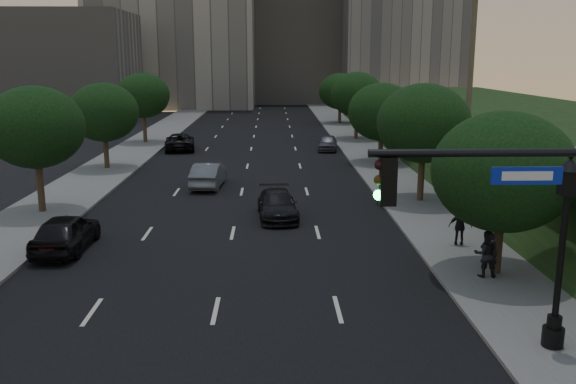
{
  "coord_description": "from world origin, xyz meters",
  "views": [
    {
      "loc": [
        1.87,
        -13.6,
        8.09
      ],
      "look_at": [
        2.41,
        6.69,
        3.6
      ],
      "focal_mm": 38.0,
      "sensor_mm": 36.0,
      "label": 1
    }
  ],
  "objects_px": {
    "sedan_mid_left": "(209,175)",
    "sedan_near_right": "(277,205)",
    "pedestrian_a": "(489,254)",
    "sedan_far_right": "(328,143)",
    "pedestrian_c": "(460,226)",
    "sedan_near_left": "(66,232)",
    "street_lamp": "(560,262)",
    "sedan_far_left": "(180,142)",
    "pedestrian_b": "(486,254)"
  },
  "relations": [
    {
      "from": "sedan_mid_left",
      "to": "sedan_near_right",
      "type": "bearing_deg",
      "value": 123.31
    },
    {
      "from": "pedestrian_a",
      "to": "sedan_far_right",
      "type": "bearing_deg",
      "value": -66.57
    },
    {
      "from": "sedan_far_right",
      "to": "pedestrian_c",
      "type": "xyz_separation_m",
      "value": [
        3.13,
        -28.49,
        0.29
      ]
    },
    {
      "from": "sedan_near_right",
      "to": "sedan_far_right",
      "type": "height_order",
      "value": "same"
    },
    {
      "from": "sedan_near_left",
      "to": "sedan_mid_left",
      "type": "bearing_deg",
      "value": -109.76
    },
    {
      "from": "sedan_near_left",
      "to": "sedan_mid_left",
      "type": "height_order",
      "value": "sedan_near_left"
    },
    {
      "from": "street_lamp",
      "to": "pedestrian_a",
      "type": "height_order",
      "value": "street_lamp"
    },
    {
      "from": "sedan_far_left",
      "to": "pedestrian_c",
      "type": "bearing_deg",
      "value": 111.7
    },
    {
      "from": "sedan_mid_left",
      "to": "sedan_near_right",
      "type": "relative_size",
      "value": 1.02
    },
    {
      "from": "sedan_near_left",
      "to": "sedan_far_left",
      "type": "xyz_separation_m",
      "value": [
        0.59,
        28.98,
        -0.05
      ]
    },
    {
      "from": "street_lamp",
      "to": "sedan_far_left",
      "type": "distance_m",
      "value": 41.82
    },
    {
      "from": "sedan_far_left",
      "to": "pedestrian_a",
      "type": "distance_m",
      "value": 36.75
    },
    {
      "from": "sedan_far_left",
      "to": "sedan_far_right",
      "type": "height_order",
      "value": "sedan_far_left"
    },
    {
      "from": "sedan_near_right",
      "to": "street_lamp",
      "type": "bearing_deg",
      "value": -66.81
    },
    {
      "from": "sedan_mid_left",
      "to": "pedestrian_b",
      "type": "xyz_separation_m",
      "value": [
        11.89,
        -16.99,
        0.24
      ]
    },
    {
      "from": "sedan_near_left",
      "to": "sedan_far_right",
      "type": "relative_size",
      "value": 1.18
    },
    {
      "from": "sedan_mid_left",
      "to": "pedestrian_c",
      "type": "bearing_deg",
      "value": 137.14
    },
    {
      "from": "street_lamp",
      "to": "sedan_far_left",
      "type": "relative_size",
      "value": 1.03
    },
    {
      "from": "sedan_far_right",
      "to": "sedan_near_right",
      "type": "bearing_deg",
      "value": -94.43
    },
    {
      "from": "pedestrian_a",
      "to": "pedestrian_b",
      "type": "bearing_deg",
      "value": 15.3
    },
    {
      "from": "street_lamp",
      "to": "sedan_near_left",
      "type": "distance_m",
      "value": 19.32
    },
    {
      "from": "sedan_far_right",
      "to": "sedan_mid_left",
      "type": "bearing_deg",
      "value": -113.27
    },
    {
      "from": "sedan_near_left",
      "to": "pedestrian_a",
      "type": "bearing_deg",
      "value": 166.95
    },
    {
      "from": "pedestrian_b",
      "to": "sedan_near_right",
      "type": "bearing_deg",
      "value": -45.45
    },
    {
      "from": "street_lamp",
      "to": "sedan_far_left",
      "type": "height_order",
      "value": "street_lamp"
    },
    {
      "from": "street_lamp",
      "to": "sedan_near_right",
      "type": "distance_m",
      "value": 16.75
    },
    {
      "from": "sedan_far_right",
      "to": "pedestrian_b",
      "type": "relative_size",
      "value": 2.3
    },
    {
      "from": "pedestrian_b",
      "to": "pedestrian_c",
      "type": "height_order",
      "value": "pedestrian_b"
    },
    {
      "from": "sedan_far_left",
      "to": "sedan_far_right",
      "type": "relative_size",
      "value": 1.35
    },
    {
      "from": "sedan_near_left",
      "to": "pedestrian_c",
      "type": "distance_m",
      "value": 16.91
    },
    {
      "from": "pedestrian_a",
      "to": "pedestrian_b",
      "type": "xyz_separation_m",
      "value": [
        -0.11,
        0.01,
        0.03
      ]
    },
    {
      "from": "pedestrian_b",
      "to": "pedestrian_c",
      "type": "relative_size",
      "value": 1.06
    },
    {
      "from": "sedan_far_right",
      "to": "pedestrian_a",
      "type": "distance_m",
      "value": 32.53
    },
    {
      "from": "sedan_near_right",
      "to": "pedestrian_c",
      "type": "distance_m",
      "value": 9.48
    },
    {
      "from": "sedan_near_left",
      "to": "sedan_mid_left",
      "type": "xyz_separation_m",
      "value": [
        4.77,
        12.98,
        -0.02
      ]
    },
    {
      "from": "sedan_near_left",
      "to": "sedan_far_left",
      "type": "bearing_deg",
      "value": -90.75
    },
    {
      "from": "pedestrian_c",
      "to": "sedan_far_right",
      "type": "bearing_deg",
      "value": -68.95
    },
    {
      "from": "sedan_far_right",
      "to": "pedestrian_b",
      "type": "height_order",
      "value": "pedestrian_b"
    },
    {
      "from": "sedan_mid_left",
      "to": "pedestrian_a",
      "type": "relative_size",
      "value": 2.83
    },
    {
      "from": "street_lamp",
      "to": "sedan_near_right",
      "type": "height_order",
      "value": "street_lamp"
    },
    {
      "from": "sedan_near_left",
      "to": "sedan_near_right",
      "type": "height_order",
      "value": "sedan_near_left"
    },
    {
      "from": "sedan_near_left",
      "to": "sedan_mid_left",
      "type": "relative_size",
      "value": 0.99
    },
    {
      "from": "street_lamp",
      "to": "pedestrian_a",
      "type": "distance_m",
      "value": 5.8
    },
    {
      "from": "sedan_far_right",
      "to": "pedestrian_b",
      "type": "xyz_separation_m",
      "value": [
        2.88,
        -32.38,
        0.34
      ]
    },
    {
      "from": "pedestrian_b",
      "to": "street_lamp",
      "type": "bearing_deg",
      "value": 95.3
    },
    {
      "from": "street_lamp",
      "to": "sedan_mid_left",
      "type": "height_order",
      "value": "street_lamp"
    },
    {
      "from": "sedan_far_left",
      "to": "pedestrian_c",
      "type": "xyz_separation_m",
      "value": [
        16.31,
        -29.1,
        0.22
      ]
    },
    {
      "from": "street_lamp",
      "to": "sedan_mid_left",
      "type": "xyz_separation_m",
      "value": [
        -11.9,
        22.56,
        -1.84
      ]
    },
    {
      "from": "pedestrian_c",
      "to": "sedan_near_right",
      "type": "bearing_deg",
      "value": -19.48
    },
    {
      "from": "street_lamp",
      "to": "sedan_mid_left",
      "type": "distance_m",
      "value": 25.57
    }
  ]
}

